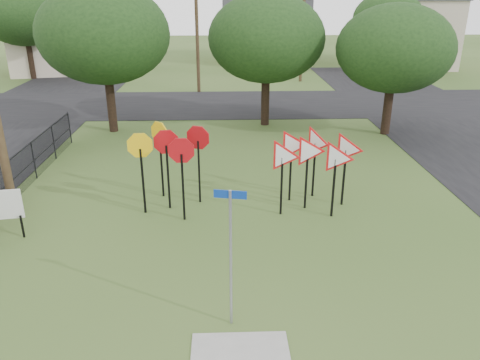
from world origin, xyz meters
name	(u,v)px	position (x,y,z in m)	size (l,w,h in m)	color
ground	(237,284)	(0.00, 0.00, 0.00)	(140.00, 140.00, 0.00)	#314C1C
street_far	(227,104)	(0.00, 20.00, 0.01)	(60.00, 8.00, 0.02)	black
curb_pad	(240,353)	(0.00, -2.40, 0.01)	(2.00, 1.20, 0.02)	gray
street_name_sign	(231,251)	(-0.17, -1.46, 1.82)	(0.65, 0.14, 3.19)	gray
stop_sign_cluster	(170,151)	(-2.03, 4.58, 2.01)	(2.60, 2.21, 2.75)	black
yield_sign_cluster	(313,153)	(2.64, 4.49, 1.89)	(3.22, 2.31, 2.58)	black
info_board	(1,207)	(-6.77, 2.65, 1.01)	(1.21, 0.23, 1.52)	black
far_pole_a	(197,25)	(-2.00, 24.00, 4.60)	(1.40, 0.24, 9.00)	#473520
far_pole_b	(303,25)	(6.00, 28.00, 4.35)	(1.40, 0.24, 8.50)	#473520
far_pole_c	(100,20)	(-10.00, 30.00, 4.60)	(1.40, 0.24, 9.00)	#473520
fence_run	(22,170)	(-7.60, 6.25, 0.78)	(0.05, 11.55, 1.50)	black
house_left	(67,29)	(-14.00, 34.00, 3.65)	(10.58, 8.88, 7.20)	beige
house_mid	(264,29)	(4.00, 40.00, 3.15)	(8.40, 8.40, 6.20)	beige
house_right	(415,26)	(18.00, 36.00, 3.65)	(8.30, 8.30, 7.20)	beige
tree_near_left	(104,34)	(-6.00, 14.00, 4.86)	(6.40, 6.40, 7.27)	black
tree_near_mid	(267,38)	(2.00, 15.00, 4.54)	(6.00, 6.00, 6.80)	black
tree_near_right	(395,49)	(8.00, 13.00, 4.22)	(5.60, 5.60, 6.33)	black
tree_far_left	(23,13)	(-16.00, 30.00, 5.17)	(6.80, 6.80, 7.73)	black
tree_far_right	(388,19)	(14.00, 32.00, 4.54)	(6.00, 6.00, 6.80)	black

